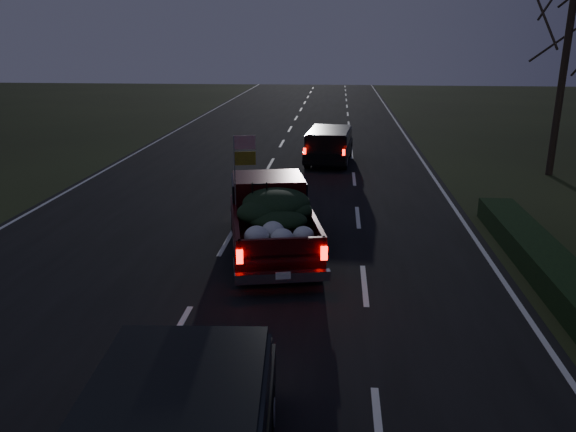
# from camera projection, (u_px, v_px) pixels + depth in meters

# --- Properties ---
(ground) EXTENTS (120.00, 120.00, 0.00)m
(ground) POSITION_uv_depth(u_px,v_px,m) (175.00, 334.00, 10.45)
(ground) COLOR black
(ground) RESTS_ON ground
(road_asphalt) EXTENTS (14.00, 120.00, 0.02)m
(road_asphalt) POSITION_uv_depth(u_px,v_px,m) (175.00, 334.00, 10.45)
(road_asphalt) COLOR black
(road_asphalt) RESTS_ON ground
(hedge_row) EXTENTS (1.00, 10.00, 0.60)m
(hedge_row) POSITION_uv_depth(u_px,v_px,m) (553.00, 271.00, 12.55)
(hedge_row) COLOR black
(hedge_row) RESTS_ON ground
(bare_tree_far) EXTENTS (3.60, 3.60, 7.00)m
(bare_tree_far) POSITION_uv_depth(u_px,v_px,m) (568.00, 40.00, 21.20)
(bare_tree_far) COLOR black
(bare_tree_far) RESTS_ON ground
(pickup_truck) EXTENTS (2.94, 5.43, 2.70)m
(pickup_truck) POSITION_uv_depth(u_px,v_px,m) (271.00, 214.00, 14.27)
(pickup_truck) COLOR #350709
(pickup_truck) RESTS_ON ground
(lead_suv) EXTENTS (2.14, 4.40, 1.22)m
(lead_suv) POSITION_uv_depth(u_px,v_px,m) (329.00, 142.00, 24.63)
(lead_suv) COLOR black
(lead_suv) RESTS_ON ground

